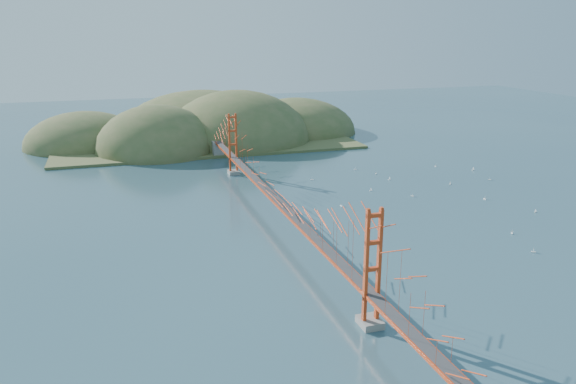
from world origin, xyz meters
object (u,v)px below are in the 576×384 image
object	(u,v)px
sailboat_2	(534,251)
sailboat_1	(412,196)
bridge	(278,176)
sailboat_0	(341,205)

from	to	relation	value
sailboat_2	sailboat_1	xyz separation A→B (m)	(-2.17, 26.20, 0.00)
bridge	sailboat_0	xyz separation A→B (m)	(11.83, 4.76, -6.86)
bridge	sailboat_0	distance (m)	14.48
sailboat_0	sailboat_1	distance (m)	13.47
sailboat_1	sailboat_0	bearing A→B (deg)	-174.10
sailboat_2	sailboat_1	distance (m)	26.29
sailboat_2	sailboat_0	xyz separation A→B (m)	(-15.57, 24.82, 0.00)
sailboat_2	sailboat_1	size ratio (longest dim) A/B	0.99
bridge	sailboat_1	world-z (taller)	bridge
bridge	sailboat_2	xyz separation A→B (m)	(27.40, -20.06, -6.86)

